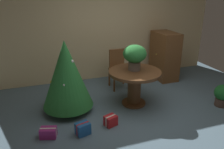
# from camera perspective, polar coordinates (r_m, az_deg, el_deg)

# --- Properties ---
(ground_plane) EXTENTS (6.60, 6.60, 0.00)m
(ground_plane) POSITION_cam_1_polar(r_m,az_deg,el_deg) (4.42, 7.08, -10.22)
(ground_plane) COLOR slate
(back_wall_panel) EXTENTS (6.00, 0.10, 2.60)m
(back_wall_panel) POSITION_cam_1_polar(r_m,az_deg,el_deg) (5.91, -1.77, 11.43)
(back_wall_panel) COLOR beige
(back_wall_panel) RESTS_ON ground_plane
(round_dining_table) EXTENTS (1.05, 1.05, 0.73)m
(round_dining_table) POSITION_cam_1_polar(r_m,az_deg,el_deg) (4.61, 5.68, -1.66)
(round_dining_table) COLOR brown
(round_dining_table) RESTS_ON ground_plane
(flower_vase) EXTENTS (0.47, 0.47, 0.51)m
(flower_vase) POSITION_cam_1_polar(r_m,az_deg,el_deg) (4.49, 5.72, 4.88)
(flower_vase) COLOR #665B51
(flower_vase) RESTS_ON round_dining_table
(wooden_chair_far) EXTENTS (0.42, 0.40, 0.92)m
(wooden_chair_far) POSITION_cam_1_polar(r_m,az_deg,el_deg) (5.43, 1.55, 1.99)
(wooden_chair_far) COLOR brown
(wooden_chair_far) RESTS_ON ground_plane
(holiday_tree) EXTENTS (0.97, 0.97, 1.41)m
(holiday_tree) POSITION_cam_1_polar(r_m,az_deg,el_deg) (4.31, -11.40, 0.06)
(holiday_tree) COLOR brown
(holiday_tree) RESTS_ON ground_plane
(gift_box_blue) EXTENTS (0.26, 0.23, 0.20)m
(gift_box_blue) POSITION_cam_1_polar(r_m,az_deg,el_deg) (3.87, -7.34, -13.35)
(gift_box_blue) COLOR #1E569E
(gift_box_blue) RESTS_ON ground_plane
(gift_box_red) EXTENTS (0.25, 0.23, 0.18)m
(gift_box_red) POSITION_cam_1_polar(r_m,az_deg,el_deg) (4.07, -0.34, -11.51)
(gift_box_red) COLOR red
(gift_box_red) RESTS_ON ground_plane
(gift_box_purple) EXTENTS (0.29, 0.23, 0.17)m
(gift_box_purple) POSITION_cam_1_polar(r_m,az_deg,el_deg) (3.92, -15.71, -13.90)
(gift_box_purple) COLOR #9E287A
(gift_box_purple) RESTS_ON ground_plane
(wooden_cabinet) EXTENTS (0.50, 0.80, 1.23)m
(wooden_cabinet) POSITION_cam_1_polar(r_m,az_deg,el_deg) (6.10, 13.05, 4.61)
(wooden_cabinet) COLOR brown
(wooden_cabinet) RESTS_ON ground_plane
(potted_plant) EXTENTS (0.32, 0.32, 0.46)m
(potted_plant) POSITION_cam_1_polar(r_m,az_deg,el_deg) (5.13, 25.95, -4.55)
(potted_plant) COLOR #4C382D
(potted_plant) RESTS_ON ground_plane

